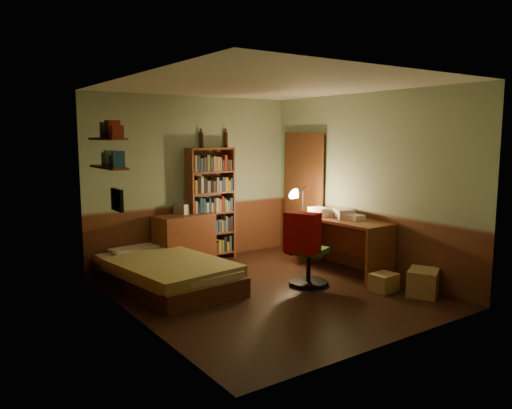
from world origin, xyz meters
TOP-DOWN VIEW (x-y plane):
  - floor at (0.00, 0.00)m, footprint 3.50×4.00m
  - ceiling at (0.00, 0.00)m, footprint 3.50×4.00m
  - wall_back at (0.00, 2.01)m, footprint 3.50×0.02m
  - wall_left at (-1.76, 0.00)m, footprint 0.02×4.00m
  - wall_right at (1.76, 0.00)m, footprint 0.02×4.00m
  - wall_front at (0.00, -2.01)m, footprint 3.50×0.02m
  - doorway at (1.72, 1.30)m, footprint 0.06×0.90m
  - door_trim at (1.69, 1.30)m, footprint 0.02×0.98m
  - bed at (-0.98, 0.97)m, footprint 1.33×2.24m
  - dresser at (-0.29, 1.76)m, footprint 0.94×0.56m
  - mini_stereo at (-0.21, 1.89)m, footprint 0.35×0.32m
  - bookshelf at (0.23, 1.85)m, footprint 0.78×0.26m
  - bottle_left at (0.14, 1.96)m, footprint 0.08×0.08m
  - bottle_right at (0.59, 1.96)m, footprint 0.08×0.08m
  - desk at (1.44, 0.10)m, footprint 0.66×1.50m
  - paper_stack at (1.50, 0.17)m, footprint 0.35×0.40m
  - desk_lamp at (1.29, 0.84)m, footprint 0.21×0.21m
  - office_chair at (0.61, -0.10)m, footprint 0.65×0.62m
  - red_jacket at (0.75, 0.12)m, footprint 0.34×0.48m
  - wall_shelf_lower at (-1.64, 1.10)m, footprint 0.20×0.90m
  - wall_shelf_upper at (-1.64, 1.10)m, footprint 0.20×0.90m
  - framed_picture at (-1.72, 0.60)m, footprint 0.04×0.32m
  - cardboard_box_a at (1.52, -1.25)m, footprint 0.55×0.51m
  - cardboard_box_b at (1.24, -0.86)m, footprint 0.35×0.29m

SIDE VIEW (x-z plane):
  - floor at x=0.00m, z-range -0.02..0.00m
  - cardboard_box_b at x=1.24m, z-range 0.00..0.23m
  - cardboard_box_a at x=1.52m, z-range 0.00..0.33m
  - bed at x=-0.98m, z-range 0.00..0.64m
  - desk at x=1.44m, z-range 0.00..0.79m
  - dresser at x=-0.29m, z-range 0.00..0.79m
  - office_chair at x=0.61m, z-range 0.00..1.02m
  - paper_stack at x=1.50m, z-range 0.79..0.92m
  - mini_stereo at x=-0.21m, z-range 0.79..0.95m
  - bookshelf at x=0.23m, z-range 0.00..1.80m
  - doorway at x=1.72m, z-range 0.00..2.00m
  - door_trim at x=1.69m, z-range -0.04..2.04m
  - desk_lamp at x=1.29m, z-range 0.79..1.32m
  - framed_picture at x=-1.72m, z-range 1.12..1.38m
  - red_jacket at x=0.75m, z-range 1.02..1.54m
  - wall_back at x=0.00m, z-range 0.00..2.60m
  - wall_left at x=-1.76m, z-range 0.00..2.60m
  - wall_right at x=1.76m, z-range 0.00..2.60m
  - wall_front at x=0.00m, z-range 0.00..2.60m
  - wall_shelf_lower at x=-1.64m, z-range 1.59..1.61m
  - bottle_left at x=0.14m, z-range 1.80..2.04m
  - bottle_right at x=0.59m, z-range 1.80..2.04m
  - wall_shelf_upper at x=-1.64m, z-range 1.94..1.96m
  - ceiling at x=0.00m, z-range 2.60..2.62m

